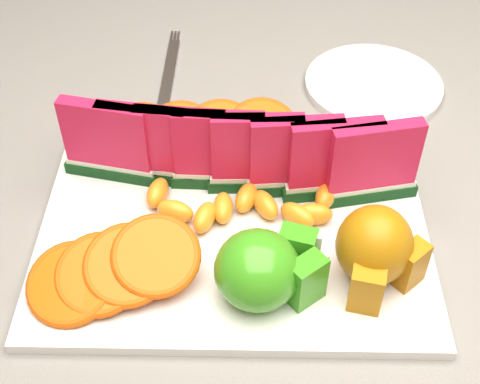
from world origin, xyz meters
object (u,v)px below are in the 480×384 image
at_px(platter, 234,228).
at_px(side_plate, 373,85).
at_px(apple_cluster, 265,269).
at_px(pear_cluster, 376,249).
at_px(fork, 169,72).

distance_m(platter, side_plate, 0.31).
xyz_separation_m(platter, apple_cluster, (0.03, -0.09, 0.04)).
bearing_deg(side_plate, apple_cluster, -113.29).
xyz_separation_m(pear_cluster, side_plate, (0.04, 0.32, -0.05)).
bearing_deg(fork, pear_cluster, -56.73).
height_order(apple_cluster, fork, apple_cluster).
xyz_separation_m(platter, side_plate, (0.18, 0.26, -0.00)).
bearing_deg(pear_cluster, platter, 154.59).
relative_size(apple_cluster, pear_cluster, 1.22).
height_order(platter, pear_cluster, pear_cluster).
distance_m(apple_cluster, side_plate, 0.37).
bearing_deg(pear_cluster, fork, 123.27).
height_order(apple_cluster, side_plate, apple_cluster).
bearing_deg(fork, platter, -71.68).
distance_m(pear_cluster, fork, 0.42).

